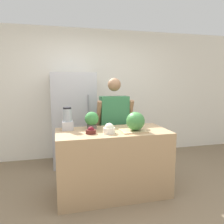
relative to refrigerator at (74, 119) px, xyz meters
The scene contains 11 objects.
ground_plane 1.92m from the refrigerator, 75.54° to the right, with size 14.00×14.00×0.00m, color #7F6B51.
wall_back 0.73m from the refrigerator, 42.31° to the left, with size 8.00×0.06×2.60m.
counter_island 1.43m from the refrigerator, 71.75° to the right, with size 1.51×0.72×0.90m.
refrigerator is the anchor object (origin of this frame).
person 0.96m from the refrigerator, 51.32° to the right, with size 0.59×0.26×1.61m.
cutting_board 1.57m from the refrigerator, 64.10° to the right, with size 0.34×0.29×0.01m.
watermelon 1.60m from the refrigerator, 63.49° to the right, with size 0.25×0.25×0.25m.
bowl_cherries 1.41m from the refrigerator, 85.24° to the right, with size 0.13×0.13×0.09m.
bowl_cream 1.49m from the refrigerator, 76.46° to the right, with size 0.15×0.15×0.13m.
blender 1.13m from the refrigerator, 98.25° to the right, with size 0.15×0.15×0.32m.
potted_plant 1.15m from the refrigerator, 81.35° to the right, with size 0.19×0.19×0.24m.
Camera 1 is at (-0.72, -2.44, 1.56)m, focal length 35.00 mm.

